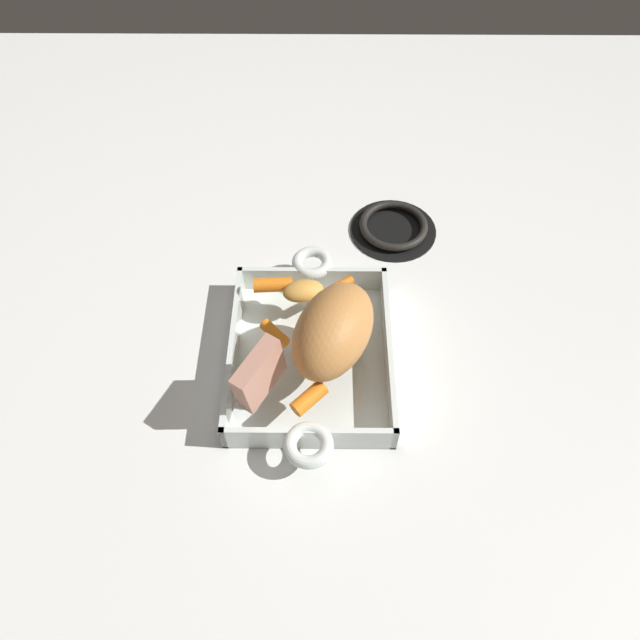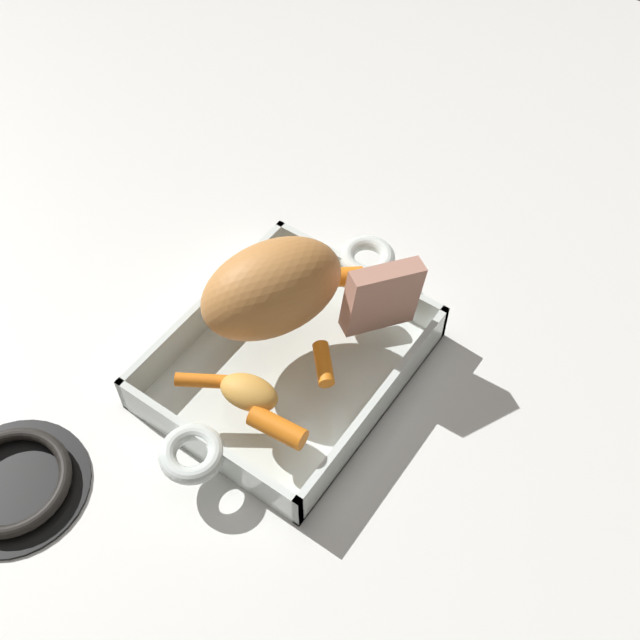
{
  "view_description": "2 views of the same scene",
  "coord_description": "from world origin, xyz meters",
  "views": [
    {
      "loc": [
        -0.47,
        -0.02,
        0.74
      ],
      "look_at": [
        0.02,
        -0.01,
        0.07
      ],
      "focal_mm": 33.01,
      "sensor_mm": 36.0,
      "label": 1
    },
    {
      "loc": [
        0.38,
        0.31,
        0.73
      ],
      "look_at": [
        -0.03,
        0.02,
        0.08
      ],
      "focal_mm": 44.05,
      "sensor_mm": 36.0,
      "label": 2
    }
  ],
  "objects": [
    {
      "name": "ground_plane",
      "position": [
        0.0,
        0.0,
        0.0
      ],
      "size": [
        1.89,
        1.89,
        0.0
      ],
      "primitive_type": "plane",
      "color": "silver"
    },
    {
      "name": "roasting_dish",
      "position": [
        0.0,
        0.0,
        0.02
      ],
      "size": [
        0.38,
        0.23,
        0.05
      ],
      "color": "silver",
      "rests_on": "ground_plane"
    },
    {
      "name": "pork_roast",
      "position": [
        -0.02,
        -0.03,
        0.1
      ],
      "size": [
        0.18,
        0.15,
        0.1
      ],
      "primitive_type": "ellipsoid",
      "rotation": [
        0.0,
        0.0,
        2.72
      ],
      "color": "#BA793D",
      "rests_on": "roasting_dish"
    },
    {
      "name": "roast_slice_outer",
      "position": [
        -0.08,
        0.06,
        0.09
      ],
      "size": [
        0.09,
        0.07,
        0.09
      ],
      "primitive_type": "cube",
      "rotation": [
        0.12,
        0.0,
        4.14
      ],
      "color": "tan",
      "rests_on": "roasting_dish"
    },
    {
      "name": "baby_carrot_southeast",
      "position": [
        -0.1,
        -0.0,
        0.06
      ],
      "size": [
        0.05,
        0.05,
        0.03
      ],
      "primitive_type": "cylinder",
      "rotation": [
        1.48,
        0.0,
        0.75
      ],
      "color": "orange",
      "rests_on": "roasting_dish"
    },
    {
      "name": "baby_carrot_long",
      "position": [
        0.09,
        -0.04,
        0.06
      ],
      "size": [
        0.04,
        0.06,
        0.02
      ],
      "primitive_type": "cylinder",
      "rotation": [
        1.54,
        0.0,
        0.57
      ],
      "color": "orange",
      "rests_on": "roasting_dish"
    },
    {
      "name": "baby_carrot_northeast",
      "position": [
        0.09,
        0.06,
        0.06
      ],
      "size": [
        0.03,
        0.06,
        0.02
      ],
      "primitive_type": "cylinder",
      "rotation": [
        1.55,
        0.0,
        3.22
      ],
      "color": "orange",
      "rests_on": "roasting_dish"
    },
    {
      "name": "baby_carrot_southwest",
      "position": [
        0.01,
        0.05,
        0.06
      ],
      "size": [
        0.05,
        0.05,
        0.02
      ],
      "primitive_type": "cylinder",
      "rotation": [
        1.53,
        0.0,
        5.46
      ],
      "color": "orange",
      "rests_on": "roasting_dish"
    },
    {
      "name": "potato_golden_small",
      "position": [
        0.08,
        0.01,
        0.07
      ],
      "size": [
        0.05,
        0.07,
        0.03
      ],
      "primitive_type": "ellipsoid",
      "rotation": [
        0.0,
        0.0,
        1.76
      ],
      "color": "gold",
      "rests_on": "roasting_dish"
    },
    {
      "name": "stove_burner_rear",
      "position": [
        0.27,
        -0.14,
        0.01
      ],
      "size": [
        0.15,
        0.15,
        0.02
      ],
      "color": "black",
      "rests_on": "ground_plane"
    }
  ]
}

